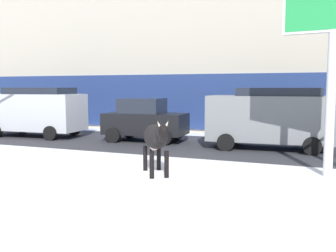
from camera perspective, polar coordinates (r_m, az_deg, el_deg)
ground_plane at (r=9.40m, az=-11.06°, el=-8.73°), size 120.00×120.00×0.00m
road_strip at (r=15.64m, az=3.02°, el=-2.80°), size 60.00×5.60×0.01m
building_facade at (r=22.56m, az=9.07°, el=16.32°), size 44.00×6.10×13.00m
cow_black at (r=10.22m, az=-1.81°, el=-1.79°), size 1.43×1.79×1.54m
billboard at (r=10.95m, az=23.55°, el=15.70°), size 2.52×0.54×5.56m
car_silver_van at (r=19.21m, az=-19.13°, el=2.20°), size 4.71×2.35×2.32m
car_black_hatchback at (r=16.60m, az=-3.47°, el=0.91°), size 3.60×2.10×1.86m
car_grey_van at (r=14.96m, az=15.04°, el=1.39°), size 4.71×2.35×2.32m
pedestrian_near_billboard at (r=20.24m, az=-5.31°, el=1.64°), size 0.36×0.24×1.73m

